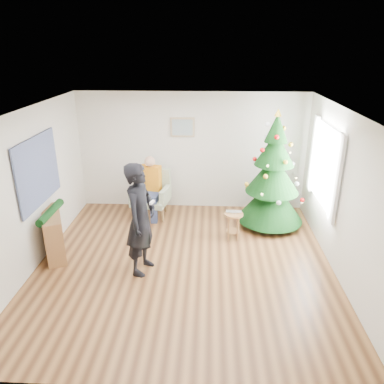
# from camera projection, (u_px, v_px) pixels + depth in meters

# --- Properties ---
(floor) EXTENTS (5.00, 5.00, 0.00)m
(floor) POSITION_uv_depth(u_px,v_px,m) (184.00, 264.00, 6.43)
(floor) COLOR brown
(floor) RESTS_ON ground
(ceiling) EXTENTS (5.00, 5.00, 0.00)m
(ceiling) POSITION_uv_depth(u_px,v_px,m) (183.00, 112.00, 5.46)
(ceiling) COLOR white
(ceiling) RESTS_ON wall_back
(wall_back) EXTENTS (5.00, 0.00, 5.00)m
(wall_back) POSITION_uv_depth(u_px,v_px,m) (192.00, 152.00, 8.26)
(wall_back) COLOR silver
(wall_back) RESTS_ON floor
(wall_front) EXTENTS (5.00, 0.00, 5.00)m
(wall_front) POSITION_uv_depth(u_px,v_px,m) (166.00, 291.00, 3.63)
(wall_front) COLOR silver
(wall_front) RESTS_ON floor
(wall_left) EXTENTS (0.00, 5.00, 5.00)m
(wall_left) POSITION_uv_depth(u_px,v_px,m) (30.00, 191.00, 6.06)
(wall_left) COLOR silver
(wall_left) RESTS_ON floor
(wall_right) EXTENTS (0.00, 5.00, 5.00)m
(wall_right) POSITION_uv_depth(u_px,v_px,m) (344.00, 197.00, 5.83)
(wall_right) COLOR silver
(wall_right) RESTS_ON floor
(window_panel) EXTENTS (0.04, 1.30, 1.40)m
(window_panel) POSITION_uv_depth(u_px,v_px,m) (325.00, 165.00, 6.68)
(window_panel) COLOR white
(window_panel) RESTS_ON wall_right
(curtains) EXTENTS (0.05, 1.75, 1.50)m
(curtains) POSITION_uv_depth(u_px,v_px,m) (324.00, 165.00, 6.68)
(curtains) COLOR white
(curtains) RESTS_ON wall_right
(christmas_tree) EXTENTS (1.33, 1.33, 2.40)m
(christmas_tree) POSITION_uv_depth(u_px,v_px,m) (273.00, 176.00, 7.44)
(christmas_tree) COLOR #3F2816
(christmas_tree) RESTS_ON floor
(stool) EXTENTS (0.36, 0.36, 0.54)m
(stool) POSITION_uv_depth(u_px,v_px,m) (233.00, 226.00, 7.17)
(stool) COLOR brown
(stool) RESTS_ON floor
(laptop) EXTENTS (0.30, 0.20, 0.02)m
(laptop) POSITION_uv_depth(u_px,v_px,m) (234.00, 213.00, 7.07)
(laptop) COLOR silver
(laptop) RESTS_ON stool
(armchair) EXTENTS (0.88, 0.83, 1.01)m
(armchair) POSITION_uv_depth(u_px,v_px,m) (151.00, 199.00, 8.13)
(armchair) COLOR #98A585
(armchair) RESTS_ON floor
(seated_person) EXTENTS (0.49, 0.66, 1.33)m
(seated_person) POSITION_uv_depth(u_px,v_px,m) (150.00, 187.00, 7.96)
(seated_person) COLOR navy
(seated_person) RESTS_ON armchair
(standing_man) EXTENTS (0.61, 0.77, 1.87)m
(standing_man) POSITION_uv_depth(u_px,v_px,m) (141.00, 219.00, 5.93)
(standing_man) COLOR black
(standing_man) RESTS_ON floor
(game_controller) EXTENTS (0.07, 0.13, 0.04)m
(game_controller) POSITION_uv_depth(u_px,v_px,m) (152.00, 202.00, 5.78)
(game_controller) COLOR white
(game_controller) RESTS_ON standing_man
(console) EXTENTS (0.69, 1.03, 0.80)m
(console) POSITION_uv_depth(u_px,v_px,m) (54.00, 234.00, 6.61)
(console) COLOR brown
(console) RESTS_ON floor
(garland) EXTENTS (0.14, 0.90, 0.14)m
(garland) POSITION_uv_depth(u_px,v_px,m) (50.00, 212.00, 6.45)
(garland) COLOR black
(garland) RESTS_ON console
(tapestry) EXTENTS (0.03, 1.50, 1.15)m
(tapestry) POSITION_uv_depth(u_px,v_px,m) (38.00, 171.00, 6.24)
(tapestry) COLOR black
(tapestry) RESTS_ON wall_left
(framed_picture) EXTENTS (0.52, 0.05, 0.42)m
(framed_picture) POSITION_uv_depth(u_px,v_px,m) (182.00, 127.00, 8.03)
(framed_picture) COLOR tan
(framed_picture) RESTS_ON wall_back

